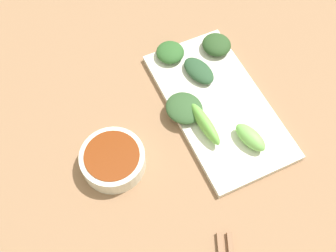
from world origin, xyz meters
The scene contains 9 objects.
tabletop centered at (0.00, 0.00, 0.01)m, with size 2.10×2.10×0.02m, color #8D6749.
sauce_bowl centered at (-0.10, -0.02, 0.04)m, with size 0.11×0.11×0.04m.
serving_plate centered at (0.11, 0.01, 0.03)m, with size 0.16×0.31×0.01m, color silver.
broccoli_leafy_0 centered at (0.08, 0.14, 0.04)m, with size 0.05×0.05×0.02m, color #2C5826.
broccoli_leafy_1 centered at (0.11, 0.08, 0.04)m, with size 0.04×0.07×0.02m, color #27492C.
broccoli_stalk_2 centered at (0.12, -0.08, 0.05)m, with size 0.03×0.06×0.03m, color #74B955.
broccoli_stalk_3 centered at (0.06, -0.03, 0.05)m, with size 0.02×0.09×0.03m, color #6BB646.
broccoli_leafy_4 centered at (0.16, 0.12, 0.04)m, with size 0.05×0.06×0.02m, color #284621.
broccoli_leafy_5 centered at (0.05, 0.02, 0.04)m, with size 0.06×0.07×0.02m, color #2F502A.
Camera 1 is at (-0.14, -0.31, 0.64)m, focal length 43.55 mm.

